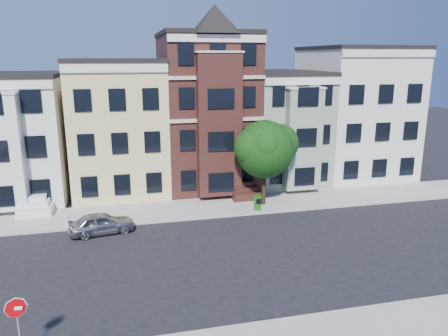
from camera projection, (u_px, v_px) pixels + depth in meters
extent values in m
plane|color=black|center=(259.00, 255.00, 23.57)|extent=(120.00, 120.00, 0.00)
cube|color=#9E9B93|center=(224.00, 206.00, 31.09)|extent=(60.00, 4.00, 0.15)
cube|color=white|center=(10.00, 138.00, 32.75)|extent=(8.00, 9.00, 9.00)
cube|color=beige|center=(119.00, 127.00, 34.43)|extent=(7.00, 9.00, 10.00)
cube|color=#381A16|center=(206.00, 112.00, 35.76)|extent=(7.00, 9.00, 12.00)
cube|color=gray|center=(280.00, 128.00, 37.59)|extent=(6.00, 9.00, 9.00)
cube|color=silver|center=(354.00, 114.00, 38.92)|extent=(8.00, 9.00, 11.00)
imported|color=gray|center=(101.00, 223.00, 26.35)|extent=(4.06, 2.17, 1.31)
cube|color=#1A6315|center=(258.00, 203.00, 30.02)|extent=(0.60, 0.57, 1.06)
cylinder|color=beige|center=(68.00, 222.00, 27.04)|extent=(0.29, 0.29, 0.69)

